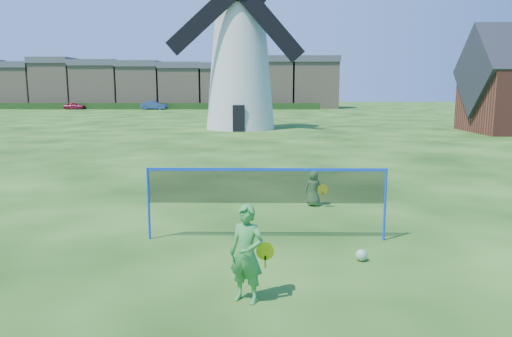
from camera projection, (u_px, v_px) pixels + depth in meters
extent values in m
plane|color=black|center=(246.00, 243.00, 10.04)|extent=(220.00, 220.00, 0.00)
ellipsoid|color=black|center=(240.00, 0.00, 37.03)|extent=(3.91, 3.91, 2.93)
cylinder|color=black|center=(240.00, 0.00, 37.03)|extent=(4.06, 4.06, 0.16)
cube|color=black|center=(239.00, 118.00, 35.86)|extent=(0.91, 0.11, 1.99)
cube|color=black|center=(239.00, 70.00, 35.83)|extent=(0.63, 0.11, 0.81)
cube|color=black|center=(239.00, 31.00, 35.78)|extent=(0.54, 0.11, 0.72)
cube|color=black|center=(202.00, 20.00, 35.27)|extent=(5.59, 0.09, 5.14)
cube|color=black|center=(270.00, 24.00, 35.23)|extent=(5.14, 0.09, 5.59)
cylinder|color=blue|center=(149.00, 204.00, 10.21)|extent=(0.05, 0.05, 1.55)
cylinder|color=blue|center=(385.00, 205.00, 10.12)|extent=(0.05, 0.05, 1.55)
cube|color=black|center=(266.00, 187.00, 10.11)|extent=(5.00, 0.02, 0.70)
cube|color=blue|center=(266.00, 169.00, 10.05)|extent=(5.00, 0.02, 0.06)
imported|color=green|center=(247.00, 254.00, 7.19)|extent=(0.65, 0.55, 1.50)
cylinder|color=#EAEE0C|center=(265.00, 251.00, 7.36)|extent=(0.28, 0.02, 0.28)
cube|color=#EAEE0C|center=(265.00, 262.00, 7.39)|extent=(0.03, 0.02, 0.20)
imported|color=#518A43|center=(314.00, 188.00, 13.18)|extent=(0.54, 0.42, 0.98)
cylinder|color=#EAEE0C|center=(323.00, 190.00, 12.96)|extent=(0.28, 0.02, 0.28)
cube|color=#EAEE0C|center=(323.00, 196.00, 12.99)|extent=(0.03, 0.02, 0.20)
sphere|color=green|center=(361.00, 255.00, 9.00)|extent=(0.22, 0.22, 0.22)
cube|color=tan|center=(17.00, 88.00, 81.25)|extent=(7.02, 8.00, 6.52)
cube|color=#4C4C54|center=(15.00, 66.00, 80.63)|extent=(7.32, 8.40, 1.00)
cube|color=tan|center=(58.00, 86.00, 81.07)|extent=(6.24, 8.00, 7.22)
cube|color=#4C4C54|center=(56.00, 61.00, 80.39)|extent=(6.54, 8.40, 1.00)
cube|color=tan|center=(100.00, 87.00, 80.98)|extent=(7.32, 8.00, 6.83)
cube|color=#4C4C54|center=(98.00, 64.00, 80.34)|extent=(7.62, 8.40, 1.00)
cube|color=tan|center=(142.00, 88.00, 80.87)|extent=(6.46, 8.00, 6.66)
cube|color=#4C4C54|center=(141.00, 65.00, 80.24)|extent=(6.76, 8.40, 1.00)
cube|color=tan|center=(182.00, 89.00, 80.77)|extent=(6.52, 8.00, 6.41)
cube|color=#4C4C54|center=(182.00, 66.00, 80.16)|extent=(6.82, 8.40, 1.00)
cube|color=tan|center=(226.00, 89.00, 80.65)|extent=(7.52, 8.00, 6.31)
cube|color=#4C4C54|center=(226.00, 67.00, 80.05)|extent=(7.82, 8.40, 1.00)
cube|color=tan|center=(271.00, 86.00, 80.43)|extent=(6.91, 8.00, 7.40)
cube|color=#4C4C54|center=(271.00, 60.00, 79.74)|extent=(7.21, 8.40, 1.00)
cube|color=tan|center=(314.00, 86.00, 80.30)|extent=(7.09, 8.00, 7.38)
cube|color=#4C4C54|center=(315.00, 60.00, 79.62)|extent=(7.39, 8.40, 1.00)
cube|color=#193814|center=(122.00, 106.00, 75.44)|extent=(62.00, 0.80, 1.00)
imported|color=maroon|center=(74.00, 106.00, 74.65)|extent=(3.27, 1.36, 1.11)
imported|color=navy|center=(154.00, 105.00, 74.05)|extent=(4.00, 1.70, 1.28)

